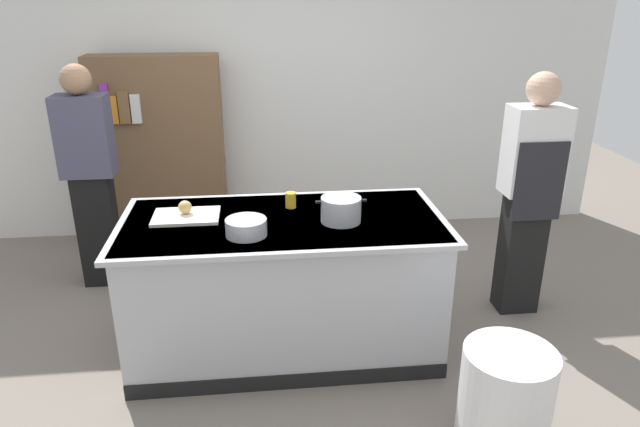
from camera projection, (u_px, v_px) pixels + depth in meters
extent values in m
plane|color=slate|center=(286.00, 345.00, 3.81)|extent=(10.00, 10.00, 0.00)
cube|color=white|center=(270.00, 72.00, 5.20)|extent=(6.40, 0.12, 3.00)
cube|color=#B7BABF|center=(284.00, 285.00, 3.65)|extent=(1.90, 0.90, 0.90)
cube|color=#B7BABF|center=(283.00, 222.00, 3.49)|extent=(1.98, 0.98, 0.03)
cube|color=black|center=(290.00, 382.00, 3.37)|extent=(1.90, 0.01, 0.10)
cube|color=silver|center=(186.00, 216.00, 3.50)|extent=(0.40, 0.28, 0.02)
sphere|color=tan|center=(185.00, 207.00, 3.50)|extent=(0.08, 0.08, 0.08)
cylinder|color=#B7BABF|center=(341.00, 210.00, 3.42)|extent=(0.24, 0.24, 0.15)
cube|color=black|center=(318.00, 202.00, 3.39)|extent=(0.04, 0.02, 0.01)
cube|color=black|center=(364.00, 200.00, 3.42)|extent=(0.04, 0.02, 0.01)
cylinder|color=#B7BABF|center=(246.00, 227.00, 3.24)|extent=(0.24, 0.24, 0.10)
cylinder|color=yellow|center=(291.00, 200.00, 3.66)|extent=(0.07, 0.07, 0.10)
cylinder|color=white|center=(505.00, 400.00, 2.87)|extent=(0.46, 0.46, 0.57)
cube|color=black|center=(521.00, 252.00, 4.10)|extent=(0.28, 0.20, 0.90)
cube|color=white|center=(535.00, 151.00, 3.82)|extent=(0.38, 0.24, 0.60)
sphere|color=#D3AA8C|center=(544.00, 89.00, 3.67)|extent=(0.22, 0.22, 0.22)
cube|color=#232328|center=(540.00, 182.00, 3.77)|extent=(0.34, 0.02, 0.54)
cube|color=black|center=(99.00, 230.00, 4.48)|extent=(0.28, 0.20, 0.90)
cube|color=#494860|center=(84.00, 136.00, 4.21)|extent=(0.38, 0.24, 0.60)
sphere|color=#A87A5B|center=(76.00, 79.00, 4.06)|extent=(0.22, 0.22, 0.22)
cube|color=brown|center=(161.00, 153.00, 5.06)|extent=(1.10, 0.28, 1.70)
cube|color=teal|center=(98.00, 109.00, 4.71)|extent=(0.05, 0.03, 0.25)
cube|color=purple|center=(105.00, 104.00, 4.70)|extent=(0.06, 0.03, 0.33)
cube|color=orange|center=(115.00, 110.00, 4.73)|extent=(0.05, 0.03, 0.23)
cube|color=brown|center=(124.00, 108.00, 4.73)|extent=(0.09, 0.03, 0.26)
cube|color=white|center=(136.00, 109.00, 4.74)|extent=(0.08, 0.03, 0.24)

